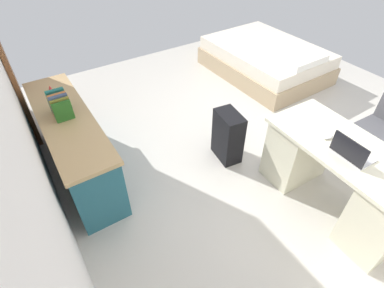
{
  "coord_description": "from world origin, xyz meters",
  "views": [
    {
      "loc": [
        -2.1,
        2.23,
        2.46
      ],
      "look_at": [
        -0.32,
        1.09,
        0.6
      ],
      "focal_mm": 27.92,
      "sensor_mm": 36.0,
      "label": 1
    }
  ],
  "objects_px": {
    "desk": "(337,177)",
    "office_chair": "(382,134)",
    "suitcase_black": "(228,136)",
    "computer_mouse": "(328,137)",
    "credenza": "(74,145)",
    "laptop": "(351,152)",
    "bed": "(265,60)",
    "figurine_small": "(51,90)"
  },
  "relations": [
    {
      "from": "desk",
      "to": "office_chair",
      "type": "bearing_deg",
      "value": -81.84
    },
    {
      "from": "desk",
      "to": "suitcase_black",
      "type": "bearing_deg",
      "value": 21.12
    },
    {
      "from": "computer_mouse",
      "to": "desk",
      "type": "bearing_deg",
      "value": -164.84
    },
    {
      "from": "computer_mouse",
      "to": "credenza",
      "type": "bearing_deg",
      "value": 51.62
    },
    {
      "from": "suitcase_black",
      "to": "computer_mouse",
      "type": "height_order",
      "value": "computer_mouse"
    },
    {
      "from": "suitcase_black",
      "to": "laptop",
      "type": "relative_size",
      "value": 1.89
    },
    {
      "from": "office_chair",
      "to": "laptop",
      "type": "distance_m",
      "value": 1.08
    },
    {
      "from": "credenza",
      "to": "bed",
      "type": "height_order",
      "value": "credenza"
    },
    {
      "from": "desk",
      "to": "figurine_small",
      "type": "height_order",
      "value": "figurine_small"
    },
    {
      "from": "desk",
      "to": "figurine_small",
      "type": "bearing_deg",
      "value": 40.24
    },
    {
      "from": "suitcase_black",
      "to": "laptop",
      "type": "xyz_separation_m",
      "value": [
        -1.16,
        -0.33,
        0.49
      ]
    },
    {
      "from": "bed",
      "to": "laptop",
      "type": "height_order",
      "value": "laptop"
    },
    {
      "from": "office_chair",
      "to": "suitcase_black",
      "type": "bearing_deg",
      "value": 53.63
    },
    {
      "from": "figurine_small",
      "to": "desk",
      "type": "bearing_deg",
      "value": -139.76
    },
    {
      "from": "desk",
      "to": "bed",
      "type": "relative_size",
      "value": 0.76
    },
    {
      "from": "desk",
      "to": "computer_mouse",
      "type": "bearing_deg",
      "value": 13.17
    },
    {
      "from": "desk",
      "to": "credenza",
      "type": "distance_m",
      "value": 2.65
    },
    {
      "from": "laptop",
      "to": "bed",
      "type": "bearing_deg",
      "value": -30.95
    },
    {
      "from": "figurine_small",
      "to": "laptop",
      "type": "bearing_deg",
      "value": -141.89
    },
    {
      "from": "bed",
      "to": "laptop",
      "type": "xyz_separation_m",
      "value": [
        -2.45,
        1.47,
        0.55
      ]
    },
    {
      "from": "computer_mouse",
      "to": "figurine_small",
      "type": "xyz_separation_m",
      "value": [
        2.09,
        1.89,
        0.04
      ]
    },
    {
      "from": "credenza",
      "to": "computer_mouse",
      "type": "bearing_deg",
      "value": -130.37
    },
    {
      "from": "office_chair",
      "to": "bed",
      "type": "height_order",
      "value": "office_chair"
    },
    {
      "from": "credenza",
      "to": "office_chair",
      "type": "bearing_deg",
      "value": -120.65
    },
    {
      "from": "office_chair",
      "to": "bed",
      "type": "xyz_separation_m",
      "value": [
        2.26,
        -0.47,
        -0.18
      ]
    },
    {
      "from": "office_chair",
      "to": "figurine_small",
      "type": "height_order",
      "value": "office_chair"
    },
    {
      "from": "bed",
      "to": "credenza",
      "type": "bearing_deg",
      "value": 99.96
    },
    {
      "from": "office_chair",
      "to": "credenza",
      "type": "relative_size",
      "value": 0.52
    },
    {
      "from": "bed",
      "to": "figurine_small",
      "type": "xyz_separation_m",
      "value": [
        -0.1,
        3.31,
        0.55
      ]
    },
    {
      "from": "suitcase_black",
      "to": "laptop",
      "type": "bearing_deg",
      "value": -156.56
    },
    {
      "from": "laptop",
      "to": "computer_mouse",
      "type": "relative_size",
      "value": 3.17
    },
    {
      "from": "bed",
      "to": "computer_mouse",
      "type": "bearing_deg",
      "value": 147.08
    },
    {
      "from": "desk",
      "to": "credenza",
      "type": "height_order",
      "value": "desk"
    },
    {
      "from": "office_chair",
      "to": "bed",
      "type": "bearing_deg",
      "value": -11.76
    },
    {
      "from": "desk",
      "to": "credenza",
      "type": "xyz_separation_m",
      "value": [
        1.81,
        1.94,
        -0.02
      ]
    },
    {
      "from": "suitcase_black",
      "to": "credenza",
      "type": "bearing_deg",
      "value": 72.59
    },
    {
      "from": "suitcase_black",
      "to": "figurine_small",
      "type": "height_order",
      "value": "figurine_small"
    },
    {
      "from": "figurine_small",
      "to": "suitcase_black",
      "type": "bearing_deg",
      "value": -128.13
    },
    {
      "from": "desk",
      "to": "computer_mouse",
      "type": "height_order",
      "value": "computer_mouse"
    },
    {
      "from": "computer_mouse",
      "to": "office_chair",
      "type": "bearing_deg",
      "value": -92.48
    },
    {
      "from": "desk",
      "to": "credenza",
      "type": "relative_size",
      "value": 0.81
    },
    {
      "from": "suitcase_black",
      "to": "figurine_small",
      "type": "relative_size",
      "value": 5.47
    }
  ]
}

